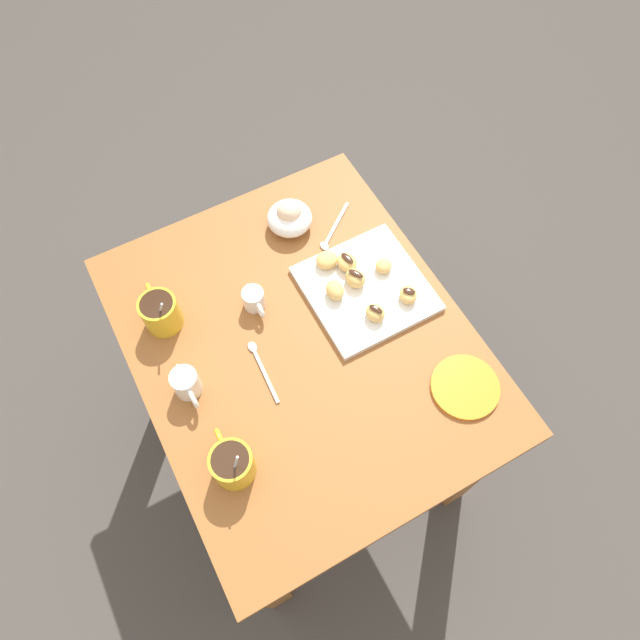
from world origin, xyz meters
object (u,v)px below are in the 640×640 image
object	(u,v)px
beignet_3	(327,260)
dining_table	(303,366)
cream_pitcher_white	(186,383)
coffee_mug_mustard_left	(232,463)
beignet_0	(347,262)
pastry_plate_square	(366,289)
coffee_mug_mustard_right	(160,311)
beignet_5	(408,295)
chocolate_sauce_pitcher	(254,299)
beignet_2	(375,313)
beignet_6	(384,266)
saucer_orange_left	(465,387)
ice_cream_bowl	(290,217)
beignet_1	(335,290)
beignet_4	(355,278)

from	to	relation	value
beignet_3	dining_table	bearing A→B (deg)	134.67
cream_pitcher_white	coffee_mug_mustard_left	bearing A→B (deg)	-175.79
coffee_mug_mustard_left	beignet_0	world-z (taller)	coffee_mug_mustard_left
dining_table	pastry_plate_square	xyz separation A→B (m)	(0.05, -0.20, 0.16)
coffee_mug_mustard_right	beignet_5	size ratio (longest dim) A/B	2.66
chocolate_sauce_pitcher	beignet_2	bearing A→B (deg)	-126.33
dining_table	beignet_5	xyz separation A→B (m)	(-0.03, -0.27, 0.18)
coffee_mug_mustard_right	beignet_3	distance (m)	0.41
cream_pitcher_white	beignet_2	world-z (taller)	cream_pitcher_white
cream_pitcher_white	beignet_3	size ratio (longest dim) A/B	1.91
dining_table	cream_pitcher_white	xyz separation A→B (m)	(0.01, 0.27, 0.19)
pastry_plate_square	beignet_6	world-z (taller)	beignet_6
saucer_orange_left	beignet_0	size ratio (longest dim) A/B	2.80
beignet_0	beignet_5	world-z (taller)	beignet_0
ice_cream_bowl	beignet_1	bearing A→B (deg)	179.26
ice_cream_bowl	chocolate_sauce_pitcher	world-z (taller)	ice_cream_bowl
ice_cream_bowl	beignet_2	xyz separation A→B (m)	(-0.34, -0.05, -0.00)
coffee_mug_mustard_left	beignet_5	distance (m)	0.56
beignet_3	ice_cream_bowl	bearing A→B (deg)	8.01
dining_table	beignet_2	distance (m)	0.26
pastry_plate_square	beignet_2	world-z (taller)	beignet_2
coffee_mug_mustard_right	chocolate_sauce_pitcher	bearing A→B (deg)	-106.85
cream_pitcher_white	chocolate_sauce_pitcher	world-z (taller)	cream_pitcher_white
coffee_mug_mustard_right	beignet_4	bearing A→B (deg)	-106.34
beignet_2	saucer_orange_left	bearing A→B (deg)	-160.17
ice_cream_bowl	beignet_1	world-z (taller)	ice_cream_bowl
beignet_6	beignet_4	bearing A→B (deg)	89.42
beignet_3	beignet_1	bearing A→B (deg)	163.53
coffee_mug_mustard_right	beignet_3	bearing A→B (deg)	-97.07
beignet_3	chocolate_sauce_pitcher	bearing A→B (deg)	93.27
dining_table	beignet_0	distance (m)	0.29
beignet_3	beignet_6	world-z (taller)	beignet_3
beignet_1	beignet_3	world-z (taller)	beignet_1
beignet_6	beignet_1	bearing A→B (deg)	92.03
coffee_mug_mustard_left	beignet_3	world-z (taller)	coffee_mug_mustard_left
chocolate_sauce_pitcher	coffee_mug_mustard_left	bearing A→B (deg)	148.31
beignet_5	coffee_mug_mustard_right	bearing A→B (deg)	66.81
coffee_mug_mustard_right	ice_cream_bowl	bearing A→B (deg)	-74.78
beignet_5	saucer_orange_left	bearing A→B (deg)	178.71
coffee_mug_mustard_right	beignet_3	world-z (taller)	coffee_mug_mustard_right
pastry_plate_square	chocolate_sauce_pitcher	bearing A→B (deg)	70.02
ice_cream_bowl	beignet_3	size ratio (longest dim) A/B	2.11
coffee_mug_mustard_right	beignet_2	distance (m)	0.50
saucer_orange_left	ice_cream_bowl	bearing A→B (deg)	13.35
dining_table	ice_cream_bowl	distance (m)	0.38
pastry_plate_square	coffee_mug_mustard_right	size ratio (longest dim) A/B	2.03
coffee_mug_mustard_right	beignet_0	xyz separation A→B (m)	(-0.08, -0.45, -0.02)
ice_cream_bowl	beignet_5	xyz separation A→B (m)	(-0.33, -0.14, -0.01)
pastry_plate_square	saucer_orange_left	distance (m)	0.33
beignet_5	beignet_0	bearing A→B (deg)	29.15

